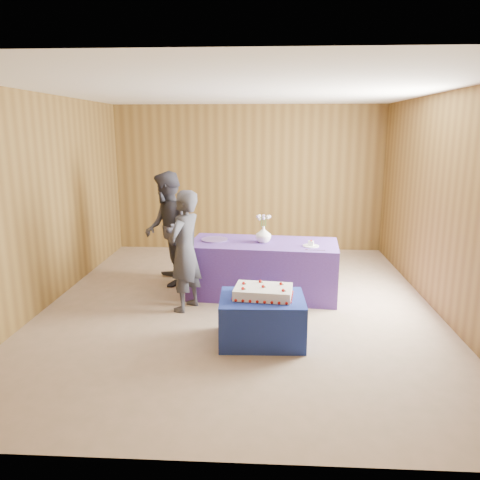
# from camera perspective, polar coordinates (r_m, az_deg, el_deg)

# --- Properties ---
(ground) EXTENTS (6.00, 6.00, 0.00)m
(ground) POSITION_cam_1_polar(r_m,az_deg,el_deg) (6.22, -0.05, -7.89)
(ground) COLOR gray
(ground) RESTS_ON ground
(room_shell) EXTENTS (5.04, 6.04, 2.72)m
(room_shell) POSITION_cam_1_polar(r_m,az_deg,el_deg) (5.81, -0.05, 8.92)
(room_shell) COLOR brown
(room_shell) RESTS_ON ground
(cake_table) EXTENTS (0.92, 0.73, 0.50)m
(cake_table) POSITION_cam_1_polar(r_m,az_deg,el_deg) (5.13, 2.69, -9.62)
(cake_table) COLOR #1B2296
(cake_table) RESTS_ON ground
(serving_table) EXTENTS (2.08, 1.08, 0.75)m
(serving_table) POSITION_cam_1_polar(r_m,az_deg,el_deg) (6.48, 2.84, -3.50)
(serving_table) COLOR #553798
(serving_table) RESTS_ON ground
(sheet_cake) EXTENTS (0.68, 0.50, 0.15)m
(sheet_cake) POSITION_cam_1_polar(r_m,az_deg,el_deg) (5.04, 2.85, -6.32)
(sheet_cake) COLOR white
(sheet_cake) RESTS_ON cake_table
(vase) EXTENTS (0.25, 0.25, 0.22)m
(vase) POSITION_cam_1_polar(r_m,az_deg,el_deg) (6.36, 2.87, 0.70)
(vase) COLOR white
(vase) RESTS_ON serving_table
(flower_spray) EXTENTS (0.20, 0.20, 0.15)m
(flower_spray) POSITION_cam_1_polar(r_m,az_deg,el_deg) (6.31, 2.89, 2.83)
(flower_spray) COLOR #275C25
(flower_spray) RESTS_ON vase
(platter) EXTENTS (0.41, 0.41, 0.02)m
(platter) POSITION_cam_1_polar(r_m,az_deg,el_deg) (6.49, -3.12, 0.04)
(platter) COLOR #684E9C
(platter) RESTS_ON serving_table
(plate) EXTENTS (0.25, 0.25, 0.01)m
(plate) POSITION_cam_1_polar(r_m,az_deg,el_deg) (6.23, 8.64, -0.71)
(plate) COLOR white
(plate) RESTS_ON serving_table
(cake_slice) EXTENTS (0.08, 0.07, 0.08)m
(cake_slice) POSITION_cam_1_polar(r_m,az_deg,el_deg) (6.22, 8.65, -0.37)
(cake_slice) COLOR white
(cake_slice) RESTS_ON plate
(knife) EXTENTS (0.26, 0.05, 0.00)m
(knife) POSITION_cam_1_polar(r_m,az_deg,el_deg) (6.03, 9.11, -1.23)
(knife) COLOR #B6B6BB
(knife) RESTS_ON serving_table
(guest_left) EXTENTS (0.56, 0.66, 1.53)m
(guest_left) POSITION_cam_1_polar(r_m,az_deg,el_deg) (5.89, -6.76, -1.35)
(guest_left) COLOR #34353E
(guest_left) RESTS_ON ground
(guest_right) EXTENTS (0.85, 0.96, 1.67)m
(guest_right) POSITION_cam_1_polar(r_m,az_deg,el_deg) (6.92, -8.83, 1.36)
(guest_right) COLOR #2F2E38
(guest_right) RESTS_ON ground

